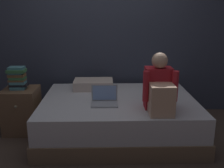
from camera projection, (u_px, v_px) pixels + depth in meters
ground_plane at (104, 144)px, 3.24m from camera, size 8.00×8.00×0.00m
wall_back at (103, 27)px, 4.03m from camera, size 5.60×0.10×2.70m
bed at (119, 116)px, 3.47m from camera, size 2.00×1.50×0.50m
nightstand at (22, 110)px, 3.53m from camera, size 0.44×0.46×0.60m
person_sitting at (159, 89)px, 2.93m from camera, size 0.39×0.44×0.66m
laptop at (104, 99)px, 3.19m from camera, size 0.32×0.23×0.22m
pillow at (93, 84)px, 3.81m from camera, size 0.56×0.36×0.13m
book_stack at (17, 78)px, 3.41m from camera, size 0.24×0.18×0.30m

